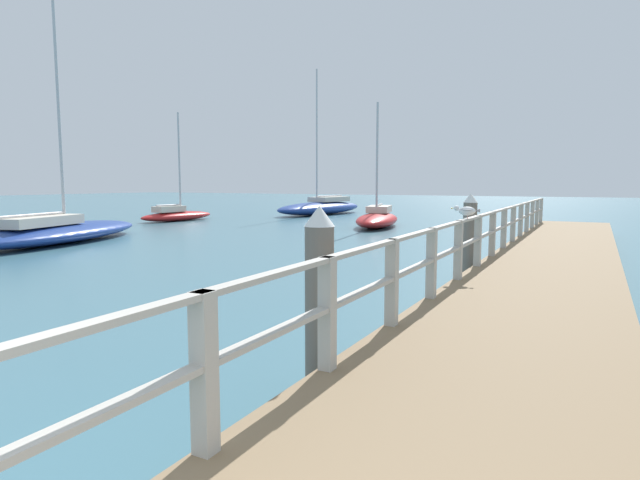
{
  "coord_description": "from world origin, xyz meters",
  "views": [
    {
      "loc": [
        0.76,
        0.09,
        2.0
      ],
      "look_at": [
        -4.0,
        9.17,
        0.87
      ],
      "focal_mm": 29.61,
      "sensor_mm": 36.0,
      "label": 1
    }
  ],
  "objects_px": {
    "dock_piling_far": "(469,235)",
    "boat_0": "(377,218)",
    "boat_3": "(177,215)",
    "seagull_foreground": "(467,211)",
    "boat_1": "(55,231)",
    "dock_piling_near": "(319,297)",
    "boat_2": "(321,207)"
  },
  "relations": [
    {
      "from": "boat_1",
      "to": "boat_3",
      "type": "bearing_deg",
      "value": 94.96
    },
    {
      "from": "seagull_foreground",
      "to": "boat_0",
      "type": "distance_m",
      "value": 14.91
    },
    {
      "from": "boat_2",
      "to": "boat_0",
      "type": "bearing_deg",
      "value": 140.38
    },
    {
      "from": "boat_0",
      "to": "boat_2",
      "type": "distance_m",
      "value": 9.55
    },
    {
      "from": "dock_piling_near",
      "to": "dock_piling_far",
      "type": "relative_size",
      "value": 1.0
    },
    {
      "from": "dock_piling_far",
      "to": "seagull_foreground",
      "type": "bearing_deg",
      "value": -79.85
    },
    {
      "from": "dock_piling_near",
      "to": "boat_2",
      "type": "bearing_deg",
      "value": 117.54
    },
    {
      "from": "dock_piling_near",
      "to": "boat_2",
      "type": "relative_size",
      "value": 0.2
    },
    {
      "from": "dock_piling_near",
      "to": "boat_0",
      "type": "relative_size",
      "value": 0.32
    },
    {
      "from": "dock_piling_far",
      "to": "boat_0",
      "type": "distance_m",
      "value": 12.88
    },
    {
      "from": "dock_piling_far",
      "to": "boat_3",
      "type": "relative_size",
      "value": 0.32
    },
    {
      "from": "seagull_foreground",
      "to": "boat_0",
      "type": "bearing_deg",
      "value": 17.02
    },
    {
      "from": "boat_1",
      "to": "boat_2",
      "type": "xyz_separation_m",
      "value": [
        0.58,
        17.93,
        0.05
      ]
    },
    {
      "from": "boat_2",
      "to": "seagull_foreground",
      "type": "bearing_deg",
      "value": 130.78
    },
    {
      "from": "boat_0",
      "to": "boat_2",
      "type": "xyz_separation_m",
      "value": [
        -6.51,
        6.99,
        0.08
      ]
    },
    {
      "from": "boat_3",
      "to": "boat_1",
      "type": "bearing_deg",
      "value": -65.42
    },
    {
      "from": "dock_piling_far",
      "to": "boat_1",
      "type": "height_order",
      "value": "boat_1"
    },
    {
      "from": "boat_2",
      "to": "dock_piling_near",
      "type": "bearing_deg",
      "value": 124.92
    },
    {
      "from": "dock_piling_far",
      "to": "boat_0",
      "type": "bearing_deg",
      "value": 120.01
    },
    {
      "from": "seagull_foreground",
      "to": "boat_2",
      "type": "height_order",
      "value": "boat_2"
    },
    {
      "from": "dock_piling_far",
      "to": "seagull_foreground",
      "type": "xyz_separation_m",
      "value": [
        0.37,
        -2.08,
        0.62
      ]
    },
    {
      "from": "boat_3",
      "to": "boat_2",
      "type": "bearing_deg",
      "value": 68.2
    },
    {
      "from": "boat_3",
      "to": "seagull_foreground",
      "type": "bearing_deg",
      "value": -29.83
    },
    {
      "from": "seagull_foreground",
      "to": "boat_2",
      "type": "bearing_deg",
      "value": 23.17
    },
    {
      "from": "dock_piling_near",
      "to": "seagull_foreground",
      "type": "distance_m",
      "value": 4.69
    },
    {
      "from": "boat_1",
      "to": "boat_3",
      "type": "height_order",
      "value": "boat_1"
    },
    {
      "from": "dock_piling_near",
      "to": "seagull_foreground",
      "type": "height_order",
      "value": "dock_piling_near"
    },
    {
      "from": "dock_piling_far",
      "to": "boat_0",
      "type": "relative_size",
      "value": 0.32
    },
    {
      "from": "dock_piling_near",
      "to": "seagull_foreground",
      "type": "relative_size",
      "value": 3.74
    },
    {
      "from": "seagull_foreground",
      "to": "boat_1",
      "type": "relative_size",
      "value": 0.04
    },
    {
      "from": "dock_piling_far",
      "to": "boat_2",
      "type": "height_order",
      "value": "boat_2"
    },
    {
      "from": "dock_piling_far",
      "to": "boat_2",
      "type": "distance_m",
      "value": 22.28
    }
  ]
}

